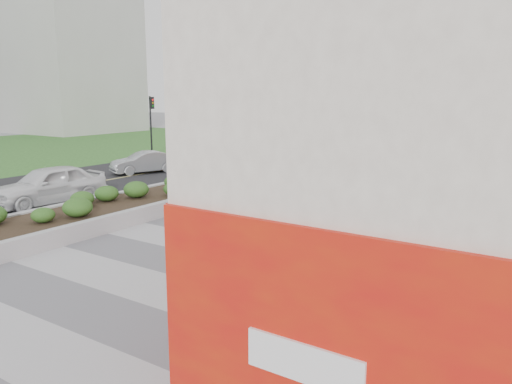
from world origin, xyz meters
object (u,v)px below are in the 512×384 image
traffic_signal_near (271,121)px  car_dark (240,146)px  car_white (49,185)px  traffic_signal_far (151,118)px  planter (169,193)px  car_silver (144,162)px  skateboarder (343,201)px

traffic_signal_near → car_dark: traffic_signal_near is taller
car_white → car_dark: car_white is taller
traffic_signal_near → traffic_signal_far: same height
planter → car_silver: size_ratio=4.92×
traffic_signal_far → car_white: traffic_signal_far is taller
car_white → car_silver: (-2.67, 7.77, -0.17)m
car_white → car_dark: bearing=104.0°
car_white → car_silver: 8.22m
car_dark → planter: bearing=-59.3°
traffic_signal_far → car_silver: (4.30, -4.93, -2.16)m
planter → skateboarder: 7.10m
planter → traffic_signal_near: size_ratio=4.29×
planter → skateboarder: (6.99, 1.19, 0.30)m
skateboarder → car_silver: size_ratio=0.39×
traffic_signal_far → car_white: bearing=-61.2°
planter → car_dark: size_ratio=3.54×
planter → car_silver: bearing=142.6°
planter → traffic_signal_near: bearing=99.3°
planter → car_white: 4.81m
planter → car_silver: (-6.63, 5.07, 0.18)m
planter → car_dark: car_dark is taller
traffic_signal_near → planter: bearing=-80.7°
traffic_signal_near → car_dark: size_ratio=0.83×
planter → traffic_signal_far: bearing=137.5°
skateboarder → car_silver: (-13.62, 3.87, -0.12)m
traffic_signal_near → traffic_signal_far: 9.21m
traffic_signal_near → car_white: (-2.23, -13.21, -1.99)m
traffic_signal_far → skateboarder: traffic_signal_far is taller
skateboarder → traffic_signal_far: bearing=177.3°
traffic_signal_near → skateboarder: (8.72, -9.31, -2.04)m
car_white → car_dark: size_ratio=0.90×
traffic_signal_far → car_silver: traffic_signal_far is taller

